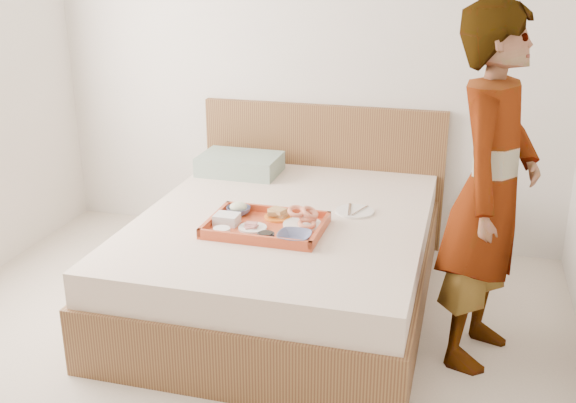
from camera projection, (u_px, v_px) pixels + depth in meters
The scene contains 16 objects.
ground at pixel (197, 398), 3.09m from camera, with size 3.50×4.00×0.01m, color beige.
wall_back at pixel (305, 50), 4.46m from camera, with size 3.50×0.01×2.60m, color silver.
bed at pixel (284, 258), 3.87m from camera, with size 1.65×2.00×0.53m, color brown.
headboard at pixel (322, 173), 4.68m from camera, with size 1.65×0.06×0.95m, color brown.
pillow at pixel (240, 164), 4.48m from camera, with size 0.52×0.35×0.12m, color #8CA890.
tray at pixel (266, 225), 3.57m from camera, with size 0.60×0.44×0.05m, color #B3411E.
prawn_plate at pixel (303, 225), 3.59m from camera, with size 0.21×0.21×0.01m, color white.
navy_bowl_big at pixel (294, 237), 3.40m from camera, with size 0.17×0.17×0.04m, color #1A1E4A.
sauce_dish at pixel (266, 236), 3.41m from camera, with size 0.09×0.09×0.03m, color black.
meat_plate at pixel (253, 228), 3.55m from camera, with size 0.15×0.15×0.01m, color white.
bread_plate at pixel (278, 217), 3.69m from camera, with size 0.15×0.15×0.01m, color orange.
salad_bowl at pixel (239, 211), 3.74m from camera, with size 0.13×0.13×0.04m, color #1A1E4A.
plastic_tub at pixel (227, 219), 3.61m from camera, with size 0.13×0.10×0.05m, color silver.
cheese_round at pixel (222, 231), 3.49m from camera, with size 0.09×0.09×0.03m, color white.
dinner_plate at pixel (355, 211), 3.82m from camera, with size 0.22×0.22×0.01m, color white.
person at pixel (491, 191), 3.16m from camera, with size 0.63×0.41×1.72m, color beige.
Camera 1 is at (1.08, -2.40, 1.90)m, focal length 42.50 mm.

